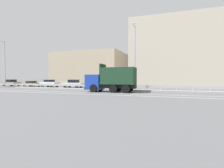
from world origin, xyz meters
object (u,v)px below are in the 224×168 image
Objects in this scene: parked_car_0 at (11,83)px; parked_car_1 at (31,84)px; street_lamp_1 at (135,55)px; parked_car_3 at (73,84)px; parked_car_2 at (50,83)px; dump_truck at (106,82)px; median_road_sign at (100,82)px; street_lamp_0 at (4,61)px.

parked_car_1 is (5.79, 0.08, -0.12)m from parked_car_0.
street_lamp_1 is 2.20× the size of parked_car_3.
dump_truck is at bearing 66.41° from parked_car_2.
dump_truck reaches higher than median_road_sign.
parked_car_1 is 10.76m from parked_car_3.
street_lamp_1 is at bearing 81.09° from parked_car_0.
median_road_sign is at bearing 176.36° from street_lamp_1.
dump_truck reaches higher than parked_car_0.
dump_truck is 12.85m from parked_car_3.
parked_car_1 is (1.42, 5.39, -4.42)m from street_lamp_0.
street_lamp_0 reaches higher than median_road_sign.
parked_car_0 is 0.97× the size of parked_car_2.
parked_car_1 is 5.08m from parked_car_2.
parked_car_1 is at bearing 166.90° from street_lamp_1.
street_lamp_1 is (3.37, 2.69, 3.87)m from dump_truck.
parked_car_3 is (16.55, -0.23, 0.01)m from parked_car_0.
dump_truck reaches higher than parked_car_3.
parked_car_3 is (10.76, -0.31, 0.14)m from parked_car_1.
parked_car_2 is (-13.59, 4.99, -0.45)m from median_road_sign.
parked_car_3 is (12.18, 5.07, -4.28)m from street_lamp_0.
street_lamp_1 is 2.35× the size of parked_car_0.
parked_car_3 is (-10.04, 8.00, -0.50)m from dump_truck.
street_lamp_1 is 2.29× the size of parked_car_2.
parked_car_1 is 0.99× the size of parked_car_3.
parked_car_2 is at bearing 61.33° from dump_truck.
median_road_sign is 9.34m from parked_car_3.
parked_car_2 is at bearing 90.54° from parked_car_0.
street_lamp_0 is 0.97× the size of street_lamp_1.
parked_car_3 is at bearing 158.40° from street_lamp_1.
street_lamp_1 is (25.59, -0.24, 0.09)m from street_lamp_0.
parked_car_0 is at bearing 169.53° from street_lamp_1.
median_road_sign is at bearing 73.29° from parked_car_2.
parked_car_0 reaches higher than parked_car_1.
parked_car_3 is at bearing 93.13° from parked_car_2.
parked_car_2 is (-15.73, 8.04, -0.50)m from dump_truck.
parked_car_2 is at bearing 159.82° from median_road_sign.
dump_truck is at bearing -141.40° from street_lamp_1.
parked_car_2 is at bearing 89.92° from parked_car_1.
parked_car_3 is (-7.90, 4.96, -0.45)m from median_road_sign.
parked_car_1 is at bearing 66.60° from dump_truck.
median_road_sign is 6.78m from street_lamp_1.
parked_car_3 is at bearing 22.62° from street_lamp_0.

